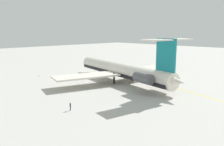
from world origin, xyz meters
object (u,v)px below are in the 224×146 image
Objects in this scene: main_jetliner at (124,70)px; safety_cone_nose at (39,75)px; safety_cone_wingtip at (113,67)px; ground_crew_near_tail at (114,65)px; ground_crew_near_nose at (70,105)px.

main_jetliner is 31.41m from safety_cone_nose.
main_jetliner reaches higher than safety_cone_nose.
safety_cone_nose and safety_cone_wingtip have the same top height.
safety_cone_nose is (27.98, 13.82, -3.58)m from main_jetliner.
main_jetliner is 31.35m from ground_crew_near_tail.
safety_cone_nose is 32.44m from safety_cone_wingtip.
main_jetliner is 87.72× the size of safety_cone_wingtip.
ground_crew_near_tail is (24.04, -19.94, -2.75)m from main_jetliner.
ground_crew_near_tail is at bearing -28.76° from main_jetliner.
ground_crew_near_nose is 39.97m from safety_cone_nose.
main_jetliner is 28.54m from ground_crew_near_nose.
main_jetliner is at bearing -153.72° from safety_cone_nose.
ground_crew_near_nose is (-9.86, 26.64, -2.76)m from main_jetliner.
ground_crew_near_tail is 2.27m from safety_cone_wingtip.
ground_crew_near_nose is 55.51m from safety_cone_wingtip.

